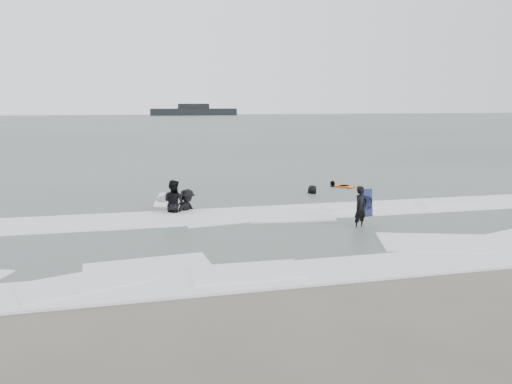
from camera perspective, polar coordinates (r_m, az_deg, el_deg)
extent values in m
plane|color=brown|center=(13.28, 4.85, -8.45)|extent=(320.00, 320.00, 0.00)
plane|color=#47544C|center=(92.15, -10.50, 7.47)|extent=(320.00, 320.00, 0.00)
imported|color=black|center=(17.34, 11.79, -4.14)|extent=(0.65, 0.55, 1.49)
imported|color=black|center=(19.53, -9.35, -2.45)|extent=(1.15, 1.13, 1.87)
imported|color=black|center=(19.66, -7.86, -2.32)|extent=(1.28, 1.27, 1.77)
imported|color=black|center=(25.38, 8.75, 0.50)|extent=(0.86, 0.91, 1.51)
imported|color=black|center=(23.36, 6.45, -0.29)|extent=(0.93, 0.87, 1.59)
cube|color=white|center=(12.73, 5.68, -9.13)|extent=(30.03, 2.32, 0.07)
cube|color=white|center=(18.85, -0.68, -2.63)|extent=(30.00, 2.60, 0.09)
cube|color=black|center=(162.28, -7.14, 9.07)|extent=(27.23, 4.86, 2.14)
cube|color=black|center=(162.26, -7.15, 9.72)|extent=(9.73, 2.92, 1.56)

